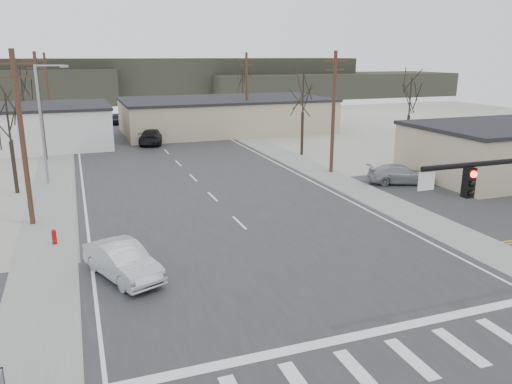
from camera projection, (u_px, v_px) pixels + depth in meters
The scene contains 26 objects.
ground at pixel (295, 278), 22.33m from camera, with size 140.00×140.00×0.00m, color beige.
main_road at pixel (209, 193), 35.91m from camera, with size 18.00×110.00×0.05m, color #27272A.
cross_road at pixel (295, 277), 22.33m from camera, with size 90.00×10.00×0.04m, color #27272A.
sidewalk_left at pixel (53, 189), 36.94m from camera, with size 3.00×90.00×0.06m, color gray.
sidewalk_right at pixel (311, 168), 43.94m from camera, with size 3.00×90.00×0.06m, color gray.
fire_hydrant at pixel (54, 237), 26.09m from camera, with size 0.24×0.24×0.87m.
building_left_far at pixel (1, 128), 52.69m from camera, with size 22.30×12.30×4.50m.
building_right_far at pixel (226, 115), 64.93m from camera, with size 26.30×14.30×4.30m.
building_lot at pixel (504, 150), 40.56m from camera, with size 14.30×10.30×4.30m.
upole_left_b at pixel (22, 136), 28.02m from camera, with size 2.20×0.30×10.00m.
upole_left_c at pixel (40, 105), 46.14m from camera, with size 2.20×0.30×10.00m.
upole_left_d at pixel (48, 91), 64.26m from camera, with size 2.20×0.30×10.00m.
upole_right_a at pixel (333, 111), 41.06m from camera, with size 2.20×0.30×10.00m.
upole_right_b at pixel (247, 93), 60.99m from camera, with size 2.20×0.30×10.00m.
streetlight_main at pixel (44, 118), 37.35m from camera, with size 2.40×0.25×9.00m.
tree_left_near at pixel (8, 121), 34.77m from camera, with size 3.30×3.30×7.35m.
tree_right_mid at pixel (303, 95), 48.45m from camera, with size 3.74×3.74×8.33m.
tree_left_far at pixel (22, 85), 57.72m from camera, with size 3.96×3.96×8.82m.
tree_right_far at pixel (243, 84), 72.92m from camera, with size 3.52×3.52×7.84m.
tree_lot at pixel (410, 99), 48.05m from camera, with size 3.52×3.52×7.84m.
hill_center at pixel (181, 79), 113.07m from camera, with size 80.00×18.00×9.00m, color #333026.
hill_right at pixel (330, 85), 119.66m from camera, with size 60.00×18.00×5.50m, color #333026.
sedan_crossing at pixel (123, 261), 22.10m from camera, with size 1.65×4.73×1.56m, color #A4A9AF.
car_far_a at pixel (152, 136), 55.71m from camera, with size 2.39×5.87×1.70m, color black.
car_far_b at pixel (117, 119), 72.17m from camera, with size 1.71×4.26×1.45m, color black.
car_parked_silver at pixel (400, 174), 38.50m from camera, with size 2.02×4.98×1.44m, color gray.
Camera 1 is at (-8.67, -18.68, 9.62)m, focal length 35.00 mm.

